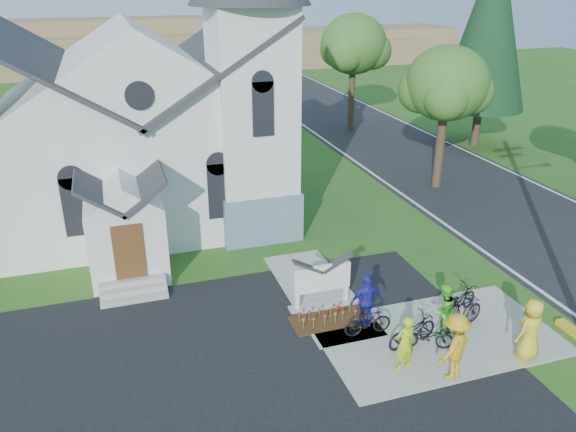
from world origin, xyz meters
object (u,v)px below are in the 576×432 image
object	(u,v)px
bike_2	(412,330)
cyclist_4	(531,329)
bike_0	(427,336)
cyclist_0	(405,343)
bike_1	(368,322)
bike_4	(458,301)
church_sign	(322,279)
cyclist_3	(455,346)
bike_3	(463,313)
cyclist_1	(443,310)
cyclist_2	(367,301)

from	to	relation	value
bike_2	cyclist_4	xyz separation A→B (m)	(2.77, -1.55, 0.47)
bike_0	cyclist_0	bearing A→B (deg)	140.70
bike_0	bike_1	bearing A→B (deg)	71.32
cyclist_0	bike_4	world-z (taller)	cyclist_0
church_sign	cyclist_4	bearing A→B (deg)	-43.93
bike_2	cyclist_3	distance (m)	1.72
bike_2	bike_4	world-z (taller)	bike_4
bike_3	bike_4	world-z (taller)	bike_3
church_sign	cyclist_1	size ratio (longest dim) A/B	1.30
bike_3	bike_2	bearing A→B (deg)	80.75
bike_3	cyclist_4	distance (m)	2.06
cyclist_0	cyclist_3	size ratio (longest dim) A/B	0.86
cyclist_2	cyclist_3	distance (m)	3.11
bike_0	cyclist_3	bearing A→B (deg)	-159.33
church_sign	cyclist_2	bearing A→B (deg)	-60.82
cyclist_3	bike_4	world-z (taller)	cyclist_3
cyclist_3	cyclist_4	bearing A→B (deg)	156.54
cyclist_2	church_sign	bearing A→B (deg)	-60.28
church_sign	bike_0	distance (m)	3.75
cyclist_3	bike_3	xyz separation A→B (m)	(1.56, 1.86, -0.44)
bike_0	bike_4	bearing A→B (deg)	-34.35
church_sign	bike_4	xyz separation A→B (m)	(3.91, -1.83, -0.50)
bike_2	bike_4	bearing A→B (deg)	-80.19
cyclist_1	cyclist_2	size ratio (longest dim) A/B	0.96
bike_0	cyclist_4	size ratio (longest dim) A/B	0.82
cyclist_3	cyclist_4	size ratio (longest dim) A/B	1.04
bike_0	cyclist_3	size ratio (longest dim) A/B	0.79
cyclist_2	cyclist_3	size ratio (longest dim) A/B	0.92
church_sign	bike_3	distance (m)	4.42
bike_2	cyclist_4	world-z (taller)	cyclist_4
cyclist_0	bike_2	world-z (taller)	cyclist_0
cyclist_1	cyclist_3	distance (m)	1.94
cyclist_2	bike_4	bearing A→B (deg)	174.77
bike_1	cyclist_4	xyz separation A→B (m)	(3.79, -2.38, 0.48)
bike_0	bike_1	xyz separation A→B (m)	(-1.34, 1.13, 0.05)
bike_1	cyclist_0	bearing A→B (deg)	-169.96
cyclist_1	bike_4	world-z (taller)	cyclist_1
bike_3	cyclist_3	bearing A→B (deg)	123.14
cyclist_2	bike_3	xyz separation A→B (m)	(2.74, -1.01, -0.36)
cyclist_2	cyclist_1	bearing A→B (deg)	150.97
bike_3	bike_1	bearing A→B (deg)	61.82
bike_1	cyclist_4	size ratio (longest dim) A/B	0.80
bike_1	cyclist_4	distance (m)	4.50
bike_3	cyclist_4	xyz separation A→B (m)	(0.91, -1.80, 0.40)
church_sign	bike_3	size ratio (longest dim) A/B	1.26
bike_1	bike_3	xyz separation A→B (m)	(2.88, -0.58, 0.08)
cyclist_0	cyclist_2	world-z (taller)	cyclist_2
cyclist_1	bike_1	distance (m)	2.23
bike_0	bike_3	size ratio (longest dim) A/B	0.87
cyclist_4	bike_4	size ratio (longest dim) A/B	1.03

